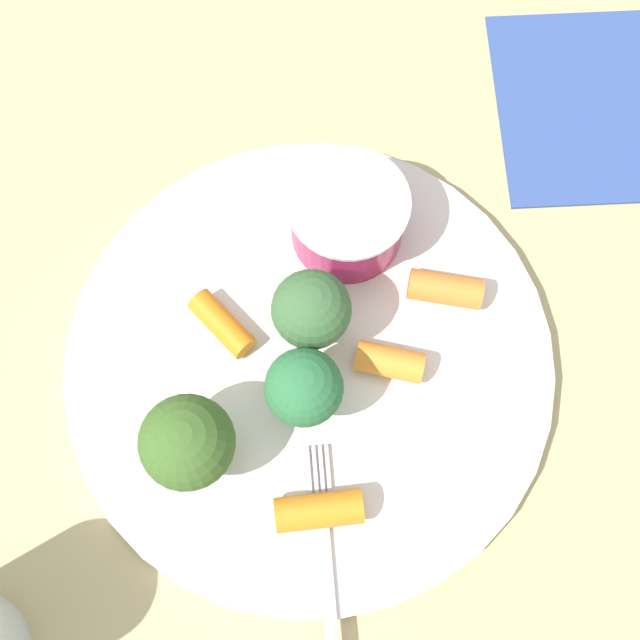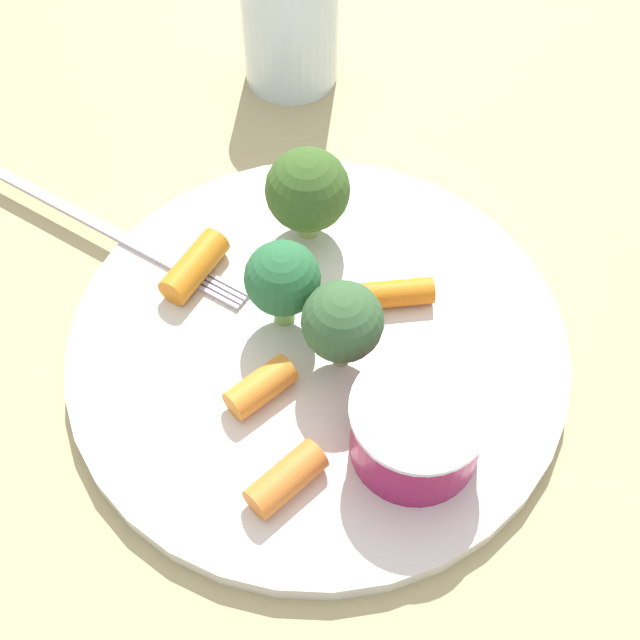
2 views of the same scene
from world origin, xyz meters
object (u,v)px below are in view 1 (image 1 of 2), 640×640
Objects in this scene: carrot_stick_3 at (319,511)px; carrot_stick_1 at (389,360)px; sauce_cup at (347,218)px; fork at (332,632)px; plate at (309,362)px; broccoli_floret_1 at (307,388)px; broccoli_floret_0 at (187,443)px; carrot_stick_2 at (222,324)px; broccoli_floret_2 at (317,310)px; napkin at (604,103)px; carrot_stick_0 at (445,289)px.

carrot_stick_1 is at bearing 159.33° from carrot_stick_3.
fork is at bearing 2.45° from sauce_cup.
broccoli_floret_1 is (0.02, 0.00, 0.04)m from plate.
carrot_stick_2 is at bearing 175.86° from broccoli_floret_0.
broccoli_floret_2 reaches higher than carrot_stick_2.
carrot_stick_2 is 0.11m from carrot_stick_3.
broccoli_floret_2 is 0.42× the size of napkin.
plate is 4.82× the size of broccoli_floret_1.
sauce_cup is 1.19× the size of broccoli_floret_1.
carrot_stick_2 is (0.06, -0.06, -0.01)m from sauce_cup.
fork is at bearing 9.73° from plate.
broccoli_floret_2 is 1.41× the size of carrot_stick_0.
carrot_stick_0 is at bearing 121.73° from plate.
carrot_stick_0 is 0.13m from carrot_stick_2.
sauce_cup is (-0.08, 0.01, 0.03)m from plate.
broccoli_floret_1 is at bearing -1.82° from broccoli_floret_2.
carrot_stick_3 is at bearing -168.90° from fork.
plate is 7.35× the size of carrot_stick_1.
broccoli_floret_0 is at bearing -4.14° from carrot_stick_2.
broccoli_floret_0 is 0.12m from fork.
napkin is at bearing 145.63° from carrot_stick_1.
broccoli_floret_0 is 1.46× the size of carrot_stick_0.
napkin is (-0.24, 0.22, -0.04)m from broccoli_floret_0.
broccoli_floret_1 is 0.29× the size of fork.
carrot_stick_2 is at bearing -154.42° from fork.
napkin is at bearing 124.74° from sauce_cup.
broccoli_floret_2 is 0.10m from carrot_stick_3.
broccoli_floret_2 is 0.16m from fork.
napkin is at bearing 135.24° from broccoli_floret_2.
carrot_stick_1 is at bearing -33.07° from carrot_stick_0.
broccoli_floret_0 reaches higher than carrot_stick_0.
carrot_stick_3 is at bearing 8.75° from plate.
broccoli_floret_1 is 1.38× the size of carrot_stick_2.
broccoli_floret_1 is 0.97× the size of broccoli_floret_2.
napkin is at bearing 141.24° from broccoli_floret_1.
napkin is (-0.32, 0.15, -0.01)m from fork.
carrot_stick_2 reaches higher than napkin.
sauce_cup is 1.64× the size of carrot_stick_0.
sauce_cup reaches higher than carrot_stick_1.
fork is at bearing 43.53° from broccoli_floret_0.
broccoli_floret_0 is at bearing -42.85° from napkin.
fork is 1.38× the size of napkin.
broccoli_floret_1 is at bearing -7.34° from sauce_cup.
carrot_stick_0 reaches higher than napkin.
fork is at bearing 25.58° from carrot_stick_2.
plate is 0.05m from broccoli_floret_2.
carrot_stick_0 is (-0.04, 0.07, 0.01)m from plate.
broccoli_floret_1 is at bearing 53.02° from carrot_stick_2.
napkin is (-0.18, 0.13, -0.02)m from carrot_stick_1.
broccoli_floret_1 reaches higher than plate.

